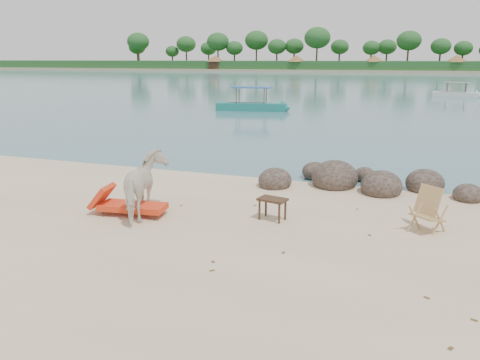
% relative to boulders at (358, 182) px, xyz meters
% --- Properties ---
extents(water, '(400.00, 400.00, 0.00)m').
position_rel_boulders_xyz_m(water, '(-1.63, 84.13, -0.20)').
color(water, '#3A6975').
rests_on(water, ground).
extents(far_shore, '(420.00, 90.00, 1.40)m').
position_rel_boulders_xyz_m(far_shore, '(-1.63, 164.13, -0.20)').
color(far_shore, tan).
rests_on(far_shore, ground).
extents(far_scenery, '(420.00, 18.00, 9.50)m').
position_rel_boulders_xyz_m(far_scenery, '(-1.61, 130.83, 2.94)').
color(far_scenery, '#1E4C1E').
rests_on(far_scenery, ground).
extents(boulders, '(6.31, 2.82, 1.05)m').
position_rel_boulders_xyz_m(boulders, '(0.00, 0.00, 0.00)').
color(boulders, '#2D251E').
rests_on(boulders, ground).
extents(cow, '(1.38, 2.04, 1.58)m').
position_rel_boulders_xyz_m(cow, '(-4.63, -4.46, 0.59)').
color(cow, silver).
rests_on(cow, ground).
extents(side_table, '(0.74, 0.56, 0.53)m').
position_rel_boulders_xyz_m(side_table, '(-1.65, -3.69, 0.06)').
color(side_table, '#2F2013').
rests_on(side_table, ground).
extents(lounge_chair, '(2.13, 0.97, 0.62)m').
position_rel_boulders_xyz_m(lounge_chair, '(-5.02, -4.48, 0.11)').
color(lounge_chair, '#EE3E1C').
rests_on(lounge_chair, ground).
extents(deck_chair, '(0.93, 0.94, 0.99)m').
position_rel_boulders_xyz_m(deck_chair, '(1.84, -3.32, 0.29)').
color(deck_chair, tan).
rests_on(deck_chair, ground).
extents(boat_near, '(6.05, 2.18, 2.89)m').
position_rel_boulders_xyz_m(boat_near, '(-9.93, 20.01, 1.24)').
color(boat_near, '#1A7169').
rests_on(boat_near, water).
extents(boat_mid, '(5.04, 1.97, 2.41)m').
position_rel_boulders_xyz_m(boat_mid, '(5.92, 39.68, 1.00)').
color(boat_mid, silver).
rests_on(boat_mid, water).
extents(dead_leaves, '(8.73, 6.19, 0.00)m').
position_rel_boulders_xyz_m(dead_leaves, '(-0.66, -5.73, -0.20)').
color(dead_leaves, brown).
rests_on(dead_leaves, ground).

